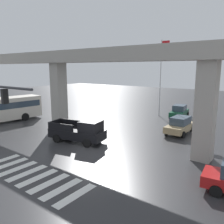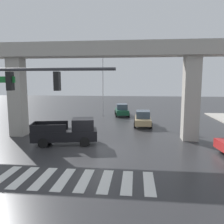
# 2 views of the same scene
# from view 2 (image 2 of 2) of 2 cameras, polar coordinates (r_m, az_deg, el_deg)

# --- Properties ---
(ground_plane) EXTENTS (120.00, 120.00, 0.00)m
(ground_plane) POSITION_cam_2_polar(r_m,az_deg,el_deg) (17.30, -4.72, -9.33)
(ground_plane) COLOR #2D2D30
(crosswalk_stripes) EXTENTS (8.25, 2.80, 0.01)m
(crosswalk_stripes) POSITION_cam_2_polar(r_m,az_deg,el_deg) (12.49, -9.43, -16.33)
(crosswalk_stripes) COLOR silver
(crosswalk_stripes) RESTS_ON ground
(elevated_overpass) EXTENTS (57.96, 2.03, 8.36)m
(elevated_overpass) POSITION_cam_2_polar(r_m,az_deg,el_deg) (20.32, -2.92, 13.62)
(elevated_overpass) COLOR #ADA89E
(elevated_overpass) RESTS_ON ground
(pickup_truck) EXTENTS (5.38, 2.93, 2.08)m
(pickup_truck) POSITION_cam_2_polar(r_m,az_deg,el_deg) (18.76, -10.77, -4.96)
(pickup_truck) COLOR black
(pickup_truck) RESTS_ON ground
(sedan_dark_green) EXTENTS (2.42, 4.51, 1.72)m
(sedan_dark_green) POSITION_cam_2_polar(r_m,az_deg,el_deg) (33.47, 2.48, 0.54)
(sedan_dark_green) COLOR #14472D
(sedan_dark_green) RESTS_ON ground
(sedan_tan) EXTENTS (2.00, 4.32, 1.72)m
(sedan_tan) POSITION_cam_2_polar(r_m,az_deg,el_deg) (26.11, 7.73, -1.60)
(sedan_tan) COLOR tan
(sedan_tan) RESTS_ON ground
(flagpole) EXTENTS (1.16, 0.12, 10.29)m
(flagpole) POSITION_cam_2_polar(r_m,az_deg,el_deg) (32.96, -2.13, 9.30)
(flagpole) COLOR silver
(flagpole) RESTS_ON ground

